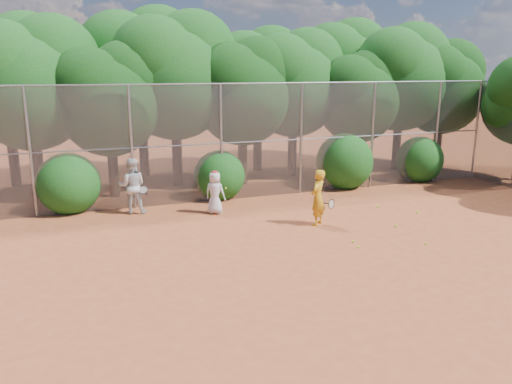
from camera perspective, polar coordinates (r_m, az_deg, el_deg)
name	(u,v)px	position (r m, az deg, el deg)	size (l,w,h in m)	color
ground	(328,254)	(12.61, 8.23, -7.07)	(80.00, 80.00, 0.00)	#A14824
fence_back	(246,141)	(17.42, -1.20, 5.90)	(20.05, 0.09, 4.03)	gray
tree_1	(31,78)	(18.93, -24.36, 11.75)	(4.64, 4.03, 6.35)	black
tree_2	(110,95)	(18.24, -16.39, 10.54)	(3.99, 3.47, 5.47)	black
tree_3	(175,71)	(19.54, -9.21, 13.49)	(4.89, 4.26, 6.70)	black
tree_4	(243,88)	(19.60, -1.47, 11.80)	(4.19, 3.64, 5.73)	black
tree_5	(294,79)	(21.25, 4.40, 12.71)	(4.51, 3.92, 6.17)	black
tree_6	(359,94)	(21.54, 11.67, 10.94)	(3.86, 3.36, 5.29)	black
tree_7	(402,73)	(23.41, 16.36, 12.88)	(4.77, 4.14, 6.53)	black
tree_8	(443,84)	(24.41, 20.58, 11.50)	(4.25, 3.70, 5.82)	black
tree_9	(6,73)	(21.31, -26.71, 12.09)	(4.83, 4.20, 6.62)	black
tree_10	(141,65)	(21.56, -13.06, 13.96)	(5.15, 4.48, 7.06)	black
tree_11	(258,76)	(22.35, 0.28, 13.11)	(4.64, 4.03, 6.35)	black
tree_12	(343,68)	(24.80, 9.89, 13.79)	(5.02, 4.37, 6.88)	black
bush_0	(68,181)	(17.00, -20.65, 1.19)	(2.00, 2.00, 2.00)	#114713
bush_1	(219,173)	(17.64, -4.21, 2.17)	(1.80, 1.80, 1.80)	#114713
bush_2	(344,159)	(19.53, 10.07, 3.73)	(2.20, 2.20, 2.20)	#114713
bush_3	(420,157)	(21.50, 18.20, 3.77)	(1.90, 1.90, 1.90)	#114713
player_yellow	(318,198)	(14.65, 7.07, -0.64)	(0.85, 0.70, 1.65)	gold
player_teen	(215,192)	(15.78, -4.70, -0.03)	(0.79, 0.76, 1.39)	silver
player_white	(132,186)	(16.22, -13.97, 0.68)	(1.00, 0.89, 1.77)	silver
ball_0	(358,247)	(13.15, 11.57, -6.16)	(0.07, 0.07, 0.07)	#AACF25
ball_1	(417,213)	(16.65, 17.95, -2.28)	(0.07, 0.07, 0.07)	#AACF25
ball_2	(426,243)	(13.87, 18.83, -5.57)	(0.07, 0.07, 0.07)	#AACF25
ball_3	(396,226)	(15.10, 15.71, -3.76)	(0.07, 0.07, 0.07)	#AACF25
ball_4	(353,242)	(13.51, 10.99, -5.58)	(0.07, 0.07, 0.07)	#AACF25
ball_5	(378,207)	(17.02, 13.73, -1.64)	(0.07, 0.07, 0.07)	#AACF25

